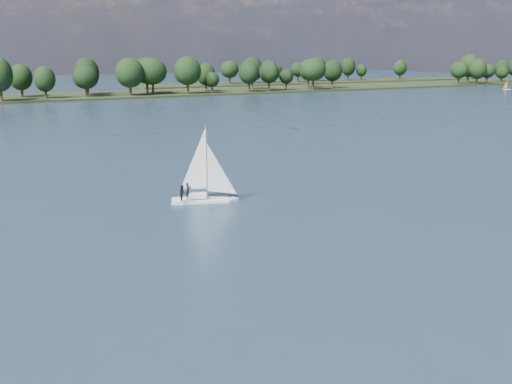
# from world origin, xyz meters

# --- Properties ---
(ground) EXTENTS (700.00, 700.00, 0.00)m
(ground) POSITION_xyz_m (0.00, 100.00, 0.00)
(ground) COLOR #233342
(ground) RESTS_ON ground
(far_shore) EXTENTS (660.00, 40.00, 1.50)m
(far_shore) POSITION_xyz_m (0.00, 212.00, 0.00)
(far_shore) COLOR black
(far_shore) RESTS_ON ground
(far_shore_back) EXTENTS (220.00, 30.00, 1.40)m
(far_shore_back) POSITION_xyz_m (160.00, 260.00, 0.00)
(far_shore_back) COLOR black
(far_shore_back) RESTS_ON ground
(sailboat) EXTENTS (7.00, 4.15, 8.90)m
(sailboat) POSITION_xyz_m (-8.56, 45.59, 2.49)
(sailboat) COLOR white
(sailboat) RESTS_ON ground
(dinghy_orange) EXTENTS (3.31, 2.87, 5.08)m
(dinghy_orange) POSITION_xyz_m (193.81, 164.35, 1.20)
(dinghy_orange) COLOR silver
(dinghy_orange) RESTS_ON ground
(treeline) EXTENTS (562.73, 74.50, 18.04)m
(treeline) POSITION_xyz_m (-5.50, 208.63, 8.13)
(treeline) COLOR black
(treeline) RESTS_ON ground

